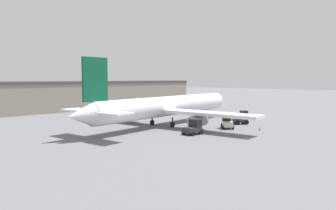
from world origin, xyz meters
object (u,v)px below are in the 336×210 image
(ground_crew_worker, at_px, (223,117))
(safety_cone_near, at_px, (260,129))
(airplane, at_px, (165,107))
(baggage_tug, at_px, (193,128))
(belt_loader_truck, at_px, (227,122))
(pushback_tug, at_px, (241,118))

(ground_crew_worker, bearing_deg, safety_cone_near, -116.60)
(airplane, relative_size, ground_crew_worker, 25.13)
(baggage_tug, bearing_deg, airplane, 71.78)
(belt_loader_truck, bearing_deg, safety_cone_near, -113.05)
(belt_loader_truck, distance_m, safety_cone_near, 5.40)
(ground_crew_worker, relative_size, belt_loader_truck, 0.53)
(airplane, bearing_deg, ground_crew_worker, -26.30)
(belt_loader_truck, bearing_deg, ground_crew_worker, -3.65)
(baggage_tug, distance_m, belt_loader_truck, 8.43)
(ground_crew_worker, bearing_deg, airplane, 158.87)
(airplane, xyz_separation_m, safety_cone_near, (7.07, -14.68, -3.09))
(ground_crew_worker, distance_m, belt_loader_truck, 8.79)
(belt_loader_truck, bearing_deg, pushback_tug, -33.84)
(ground_crew_worker, bearing_deg, belt_loader_truck, -142.07)
(ground_crew_worker, bearing_deg, pushback_tug, -100.73)
(ground_crew_worker, relative_size, safety_cone_near, 2.98)
(airplane, relative_size, safety_cone_near, 74.82)
(ground_crew_worker, distance_m, safety_cone_near, 11.71)
(airplane, bearing_deg, pushback_tug, -45.22)
(safety_cone_near, bearing_deg, airplane, 115.73)
(baggage_tug, relative_size, pushback_tug, 0.81)
(baggage_tug, xyz_separation_m, pushback_tug, (14.45, 0.85, 0.10))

